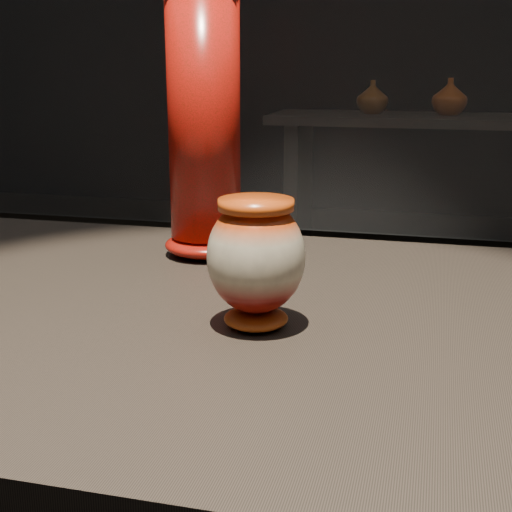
# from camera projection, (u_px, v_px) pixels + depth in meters

# --- Properties ---
(main_vase) EXTENTS (0.13, 0.13, 0.15)m
(main_vase) POSITION_uv_depth(u_px,v_px,m) (256.00, 258.00, 0.81)
(main_vase) COLOR maroon
(main_vase) RESTS_ON display_plinth
(tall_vase) EXTENTS (0.17, 0.17, 0.42)m
(tall_vase) POSITION_uv_depth(u_px,v_px,m) (204.00, 127.00, 1.08)
(tall_vase) COLOR red
(tall_vase) RESTS_ON display_plinth
(back_shelf) EXTENTS (2.00, 0.60, 0.90)m
(back_shelf) POSITION_uv_depth(u_px,v_px,m) (446.00, 163.00, 4.05)
(back_shelf) COLOR black
(back_shelf) RESTS_ON ground
(back_vase_left) EXTENTS (0.18, 0.18, 0.19)m
(back_vase_left) POSITION_uv_depth(u_px,v_px,m) (372.00, 97.00, 4.08)
(back_vase_left) COLOR #955015
(back_vase_left) RESTS_ON back_shelf
(back_vase_mid) EXTENTS (0.22, 0.22, 0.20)m
(back_vase_mid) POSITION_uv_depth(u_px,v_px,m) (450.00, 97.00, 3.98)
(back_vase_mid) COLOR maroon
(back_vase_mid) RESTS_ON back_shelf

